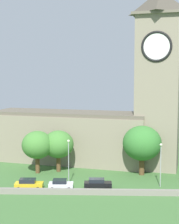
{
  "coord_description": "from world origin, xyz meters",
  "views": [
    {
      "loc": [
        1.64,
        -59.66,
        19.11
      ],
      "look_at": [
        -0.62,
        6.73,
        12.03
      ],
      "focal_mm": 58.53,
      "sensor_mm": 36.0,
      "label": 1
    }
  ],
  "objects_px": {
    "car_white": "(61,184)",
    "tree_by_tower": "(37,145)",
    "streetlamp_west_mid": "(69,155)",
    "car_yellow": "(29,184)",
    "tree_riverside_east": "(142,143)",
    "church": "(104,114)",
    "tree_riverside_west": "(58,144)",
    "car_black": "(98,183)",
    "streetlamp_central": "(161,158)"
  },
  "relations": [
    {
      "from": "church",
      "to": "tree_riverside_west",
      "type": "height_order",
      "value": "church"
    },
    {
      "from": "car_black",
      "to": "tree_riverside_east",
      "type": "height_order",
      "value": "tree_riverside_east"
    },
    {
      "from": "car_white",
      "to": "tree_by_tower",
      "type": "relative_size",
      "value": 0.5
    },
    {
      "from": "streetlamp_central",
      "to": "tree_by_tower",
      "type": "distance_m",
      "value": 23.58
    },
    {
      "from": "church",
      "to": "tree_riverside_east",
      "type": "height_order",
      "value": "church"
    },
    {
      "from": "car_white",
      "to": "car_yellow",
      "type": "bearing_deg",
      "value": -177.82
    },
    {
      "from": "tree_by_tower",
      "to": "streetlamp_west_mid",
      "type": "bearing_deg",
      "value": -47.8
    },
    {
      "from": "streetlamp_west_mid",
      "to": "streetlamp_central",
      "type": "distance_m",
      "value": 15.55
    },
    {
      "from": "streetlamp_central",
      "to": "tree_riverside_east",
      "type": "bearing_deg",
      "value": 107.48
    },
    {
      "from": "church",
      "to": "car_black",
      "type": "height_order",
      "value": "church"
    },
    {
      "from": "streetlamp_central",
      "to": "tree_by_tower",
      "type": "height_order",
      "value": "tree_by_tower"
    },
    {
      "from": "car_black",
      "to": "tree_riverside_west",
      "type": "bearing_deg",
      "value": 127.17
    },
    {
      "from": "car_yellow",
      "to": "church",
      "type": "bearing_deg",
      "value": 54.54
    },
    {
      "from": "streetlamp_west_mid",
      "to": "tree_riverside_west",
      "type": "xyz_separation_m",
      "value": [
        -2.78,
        8.64,
        0.16
      ]
    },
    {
      "from": "car_black",
      "to": "car_white",
      "type": "bearing_deg",
      "value": -173.1
    },
    {
      "from": "tree_riverside_east",
      "to": "church",
      "type": "bearing_deg",
      "value": 130.12
    },
    {
      "from": "car_yellow",
      "to": "streetlamp_west_mid",
      "type": "distance_m",
      "value": 8.11
    },
    {
      "from": "church",
      "to": "car_black",
      "type": "distance_m",
      "value": 19.39
    },
    {
      "from": "streetlamp_west_mid",
      "to": "tree_riverside_west",
      "type": "bearing_deg",
      "value": 107.84
    },
    {
      "from": "streetlamp_central",
      "to": "streetlamp_west_mid",
      "type": "bearing_deg",
      "value": 177.83
    },
    {
      "from": "car_black",
      "to": "streetlamp_west_mid",
      "type": "bearing_deg",
      "value": 162.3
    },
    {
      "from": "car_yellow",
      "to": "car_black",
      "type": "height_order",
      "value": "car_yellow"
    },
    {
      "from": "car_yellow",
      "to": "tree_riverside_east",
      "type": "bearing_deg",
      "value": 25.44
    },
    {
      "from": "car_black",
      "to": "streetlamp_west_mid",
      "type": "distance_m",
      "value": 6.79
    },
    {
      "from": "tree_by_tower",
      "to": "tree_riverside_west",
      "type": "relative_size",
      "value": 1.01
    },
    {
      "from": "church",
      "to": "streetlamp_west_mid",
      "type": "bearing_deg",
      "value": -112.18
    },
    {
      "from": "tree_riverside_east",
      "to": "tree_riverside_west",
      "type": "xyz_separation_m",
      "value": [
        -15.99,
        1.84,
        -0.69
      ]
    },
    {
      "from": "church",
      "to": "car_white",
      "type": "height_order",
      "value": "church"
    },
    {
      "from": "streetlamp_west_mid",
      "to": "tree_riverside_west",
      "type": "height_order",
      "value": "tree_riverside_west"
    },
    {
      "from": "car_yellow",
      "to": "streetlamp_central",
      "type": "bearing_deg",
      "value": 5.05
    },
    {
      "from": "car_yellow",
      "to": "car_black",
      "type": "bearing_deg",
      "value": 4.72
    },
    {
      "from": "car_yellow",
      "to": "tree_riverside_west",
      "type": "distance_m",
      "value": 12.56
    },
    {
      "from": "church",
      "to": "tree_by_tower",
      "type": "bearing_deg",
      "value": -148.74
    },
    {
      "from": "car_white",
      "to": "car_black",
      "type": "bearing_deg",
      "value": 6.9
    },
    {
      "from": "tree_riverside_east",
      "to": "tree_riverside_west",
      "type": "height_order",
      "value": "tree_riverside_east"
    },
    {
      "from": "church",
      "to": "streetlamp_west_mid",
      "type": "xyz_separation_m",
      "value": [
        -6.18,
        -15.15,
        -5.38
      ]
    },
    {
      "from": "car_yellow",
      "to": "tree_riverside_east",
      "type": "distance_m",
      "value": 22.33
    },
    {
      "from": "car_yellow",
      "to": "car_black",
      "type": "relative_size",
      "value": 1.01
    },
    {
      "from": "streetlamp_west_mid",
      "to": "church",
      "type": "bearing_deg",
      "value": 67.82
    },
    {
      "from": "tree_riverside_east",
      "to": "tree_by_tower",
      "type": "distance_m",
      "value": 19.89
    },
    {
      "from": "car_black",
      "to": "tree_by_tower",
      "type": "height_order",
      "value": "tree_by_tower"
    },
    {
      "from": "car_white",
      "to": "tree_riverside_west",
      "type": "xyz_separation_m",
      "value": [
        -1.66,
        10.97,
        4.5
      ]
    },
    {
      "from": "car_yellow",
      "to": "car_white",
      "type": "distance_m",
      "value": 5.29
    },
    {
      "from": "car_yellow",
      "to": "tree_riverside_east",
      "type": "height_order",
      "value": "tree_riverside_east"
    },
    {
      "from": "car_white",
      "to": "car_black",
      "type": "relative_size",
      "value": 0.88
    },
    {
      "from": "car_white",
      "to": "tree_riverside_west",
      "type": "distance_m",
      "value": 11.97
    },
    {
      "from": "tree_by_tower",
      "to": "car_white",
      "type": "bearing_deg",
      "value": -60.21
    },
    {
      "from": "car_white",
      "to": "tree_riverside_west",
      "type": "bearing_deg",
      "value": 98.58
    },
    {
      "from": "streetlamp_west_mid",
      "to": "tree_by_tower",
      "type": "relative_size",
      "value": 0.96
    },
    {
      "from": "tree_riverside_east",
      "to": "streetlamp_central",
      "type": "bearing_deg",
      "value": -72.52
    }
  ]
}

